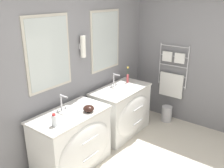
# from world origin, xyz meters

# --- Properties ---
(wall_back) EXTENTS (5.71, 0.16, 2.60)m
(wall_back) POSITION_xyz_m (0.01, 1.71, 1.31)
(wall_back) COLOR slate
(wall_back) RESTS_ON ground_plane
(wall_right) EXTENTS (0.13, 3.53, 2.60)m
(wall_right) POSITION_xyz_m (2.08, 0.76, 1.29)
(wall_right) COLOR slate
(wall_right) RESTS_ON ground_plane
(vanity_left) EXTENTS (1.06, 0.64, 0.81)m
(vanity_left) POSITION_xyz_m (-0.16, 1.32, 0.41)
(vanity_left) COLOR white
(vanity_left) RESTS_ON ground_plane
(vanity_right) EXTENTS (1.06, 0.64, 0.81)m
(vanity_right) POSITION_xyz_m (0.99, 1.32, 0.41)
(vanity_right) COLOR white
(vanity_right) RESTS_ON ground_plane
(faucet_left) EXTENTS (0.17, 0.14, 0.23)m
(faucet_left) POSITION_xyz_m (-0.16, 1.49, 0.93)
(faucet_left) COLOR silver
(faucet_left) RESTS_ON vanity_left
(faucet_right) EXTENTS (0.17, 0.14, 0.23)m
(faucet_right) POSITION_xyz_m (0.99, 1.49, 0.93)
(faucet_right) COLOR silver
(faucet_right) RESTS_ON vanity_right
(toiletry_bottle) EXTENTS (0.07, 0.07, 0.16)m
(toiletry_bottle) POSITION_xyz_m (-0.50, 1.26, 0.89)
(toiletry_bottle) COLOR silver
(toiletry_bottle) RESTS_ON vanity_left
(amenity_bowl) EXTENTS (0.15, 0.15, 0.09)m
(amenity_bowl) POSITION_xyz_m (0.02, 1.19, 0.86)
(amenity_bowl) COLOR black
(amenity_bowl) RESTS_ON vanity_left
(flower_vase) EXTENTS (0.04, 0.04, 0.29)m
(flower_vase) POSITION_xyz_m (1.30, 1.43, 0.92)
(flower_vase) COLOR #CC4C51
(flower_vase) RESTS_ON vanity_right
(waste_bin) EXTENTS (0.20, 0.20, 0.29)m
(waste_bin) POSITION_xyz_m (1.85, 0.89, 0.15)
(waste_bin) COLOR #B7B7BC
(waste_bin) RESTS_ON ground_plane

